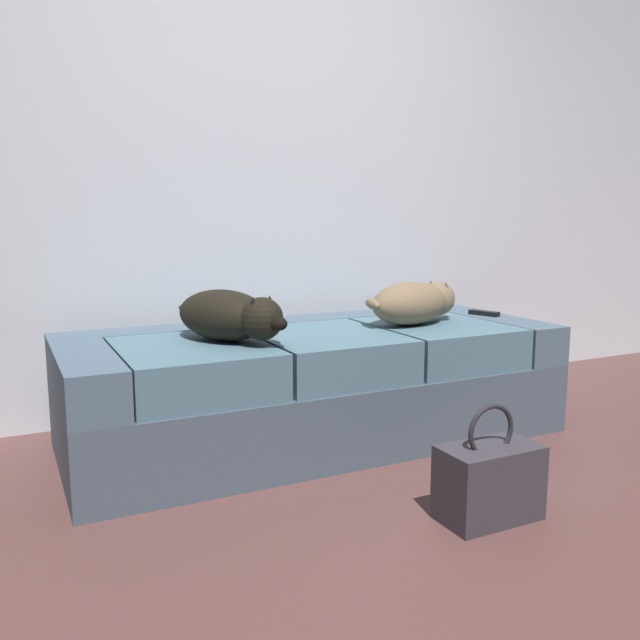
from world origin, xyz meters
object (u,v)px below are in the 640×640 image
(dog_tan, at_px, (415,302))
(tv_remote, at_px, (484,313))
(dog_dark, at_px, (230,315))
(couch, at_px, (315,384))
(handbag, at_px, (489,481))

(dog_tan, relative_size, tv_remote, 3.66)
(dog_dark, relative_size, dog_tan, 1.01)
(dog_dark, bearing_deg, dog_tan, 1.73)
(dog_dark, distance_m, dog_tan, 0.88)
(couch, distance_m, dog_tan, 0.58)
(couch, relative_size, dog_dark, 3.74)
(dog_dark, distance_m, tv_remote, 1.33)
(dog_tan, bearing_deg, couch, 173.53)
(tv_remote, bearing_deg, handbag, -148.92)
(couch, xyz_separation_m, tv_remote, (0.92, 0.01, 0.25))
(handbag, bearing_deg, dog_tan, 70.40)
(dog_dark, bearing_deg, handbag, -57.31)
(couch, xyz_separation_m, handbag, (0.15, -0.95, -0.11))
(handbag, bearing_deg, couch, 99.23)
(dog_tan, distance_m, handbag, 1.05)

